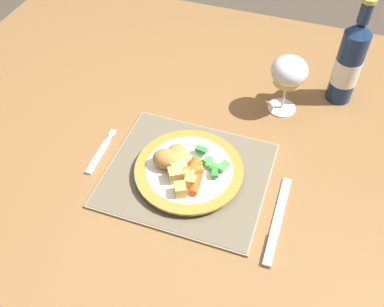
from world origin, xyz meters
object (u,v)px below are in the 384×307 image
(dinner_plate, at_px, (189,171))
(bottle, at_px, (349,63))
(fork, at_px, (100,154))
(wine_glass, at_px, (289,73))
(table_knife, at_px, (276,227))
(dining_table, at_px, (215,148))

(dinner_plate, relative_size, bottle, 0.85)
(dinner_plate, relative_size, fork, 1.67)
(wine_glass, bearing_deg, table_knife, -80.81)
(dinner_plate, bearing_deg, fork, -177.95)
(table_knife, relative_size, wine_glass, 1.43)
(dinner_plate, relative_size, wine_glass, 1.55)
(fork, bearing_deg, wine_glass, 38.67)
(dining_table, xyz_separation_m, table_knife, (0.19, -0.23, 0.07))
(dining_table, distance_m, wine_glass, 0.26)
(dining_table, relative_size, dinner_plate, 6.64)
(dining_table, height_order, dinner_plate, dinner_plate)
(dinner_plate, distance_m, table_knife, 0.22)
(table_knife, relative_size, bottle, 0.79)
(fork, relative_size, bottle, 0.51)
(fork, xyz_separation_m, bottle, (0.49, 0.38, 0.10))
(table_knife, xyz_separation_m, bottle, (0.07, 0.44, 0.10))
(dinner_plate, xyz_separation_m, fork, (-0.21, -0.01, -0.01))
(fork, bearing_deg, table_knife, -8.32)
(dinner_plate, bearing_deg, bottle, 53.23)
(wine_glass, xyz_separation_m, bottle, (0.13, 0.09, -0.00))
(fork, height_order, bottle, bottle)
(dinner_plate, height_order, wine_glass, wine_glass)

